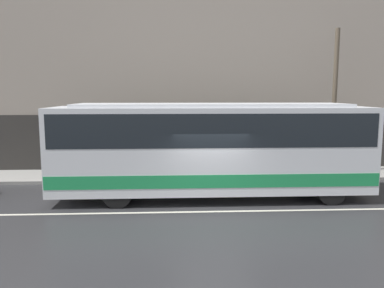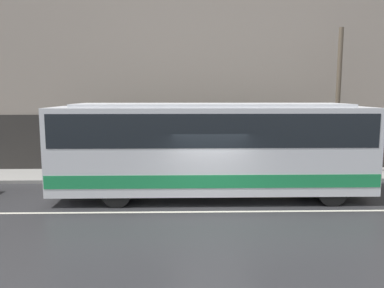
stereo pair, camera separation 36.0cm
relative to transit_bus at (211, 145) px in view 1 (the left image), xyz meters
name	(u,v)px [view 1 (the left image)]	position (x,y,z in m)	size (l,w,h in m)	color
ground_plane	(212,212)	(-0.13, -1.74, -1.95)	(60.00, 60.00, 0.00)	#2D2D30
sidewalk	(201,175)	(-0.13, 3.52, -1.88)	(60.00, 2.52, 0.14)	gray
building_facade	(199,45)	(-0.13, 4.92, 4.17)	(60.00, 0.35, 12.66)	gray
lane_stripe	(212,212)	(-0.13, -1.74, -1.95)	(54.00, 0.14, 0.01)	beige
transit_bus	(211,145)	(0.00, 0.00, 0.00)	(11.35, 2.62, 3.46)	silver
utility_pole_near	(334,103)	(5.88, 3.16, 1.46)	(0.21, 0.21, 6.53)	brown
pedestrian_waiting	(114,156)	(-4.20, 4.13, -1.07)	(0.36, 0.36, 1.60)	#1E5933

